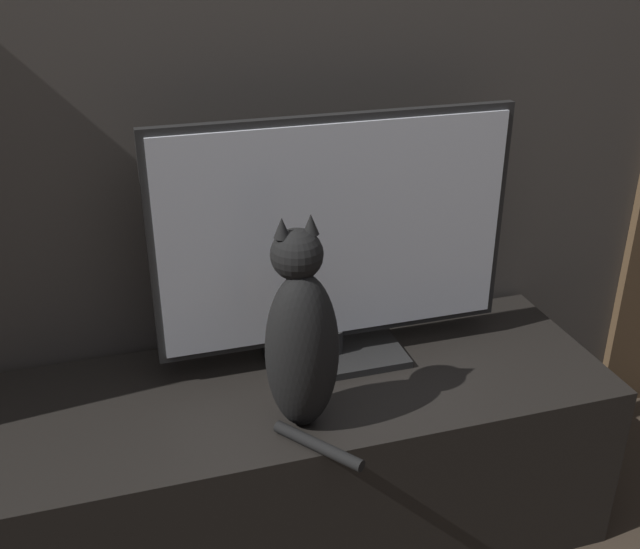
% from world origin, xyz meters
% --- Properties ---
extents(wall_back, '(4.80, 0.05, 2.60)m').
position_xyz_m(wall_back, '(0.00, 1.22, 1.30)').
color(wall_back, '#47423D').
rests_on(wall_back, ground_plane).
extents(tv_stand, '(1.57, 0.56, 0.50)m').
position_xyz_m(tv_stand, '(0.00, 0.90, 0.25)').
color(tv_stand, black).
rests_on(tv_stand, ground_plane).
extents(tv, '(0.92, 0.22, 0.66)m').
position_xyz_m(tv, '(0.11, 1.00, 0.83)').
color(tv, black).
rests_on(tv, tv_stand).
extents(cat, '(0.17, 0.30, 0.51)m').
position_xyz_m(cat, '(-0.05, 0.76, 0.72)').
color(cat, black).
rests_on(cat, tv_stand).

